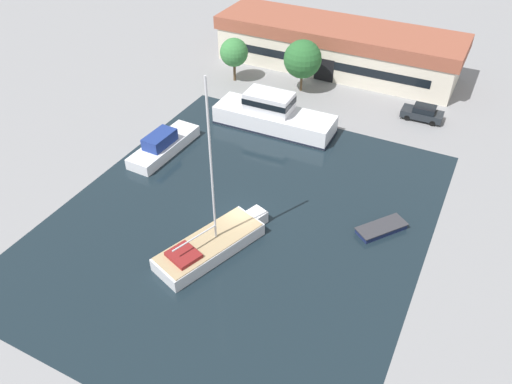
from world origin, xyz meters
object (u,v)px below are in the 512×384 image
(warehouse_building, at_px, (337,47))
(parked_car, at_px, (423,113))
(sailboat_moored, at_px, (211,244))
(motor_cruiser, at_px, (273,116))
(cabin_boat, at_px, (163,145))
(quay_tree_near_building, at_px, (303,59))
(small_dinghy, at_px, (381,228))
(quay_tree_by_water, at_px, (234,52))

(warehouse_building, relative_size, parked_car, 7.04)
(warehouse_building, xyz_separation_m, sailboat_moored, (2.85, -34.85, -2.09))
(warehouse_building, bearing_deg, motor_cruiser, -92.65)
(sailboat_moored, distance_m, cabin_boat, 14.40)
(warehouse_building, height_order, sailboat_moored, sailboat_moored)
(parked_car, distance_m, sailboat_moored, 28.46)
(warehouse_building, height_order, cabin_boat, warehouse_building)
(warehouse_building, bearing_deg, quay_tree_near_building, -100.21)
(sailboat_moored, height_order, small_dinghy, sailboat_moored)
(warehouse_building, bearing_deg, sailboat_moored, -85.40)
(warehouse_building, xyz_separation_m, quay_tree_near_building, (-1.38, -7.70, 1.07))
(small_dinghy, bearing_deg, quay_tree_near_building, -15.14)
(parked_car, height_order, cabin_boat, cabin_boat)
(cabin_boat, bearing_deg, quay_tree_near_building, 71.55)
(parked_car, distance_m, small_dinghy, 18.94)
(motor_cruiser, distance_m, small_dinghy, 17.70)
(quay_tree_near_building, bearing_deg, motor_cruiser, -85.97)
(cabin_boat, bearing_deg, small_dinghy, -1.83)
(warehouse_building, height_order, motor_cruiser, warehouse_building)
(parked_car, relative_size, motor_cruiser, 0.34)
(quay_tree_near_building, distance_m, parked_car, 14.27)
(warehouse_building, relative_size, motor_cruiser, 2.39)
(cabin_boat, bearing_deg, warehouse_building, 74.61)
(parked_car, distance_m, cabin_boat, 26.98)
(cabin_boat, bearing_deg, motor_cruiser, 52.53)
(small_dinghy, bearing_deg, quay_tree_by_water, -1.16)
(quay_tree_near_building, xyz_separation_m, sailboat_moored, (4.23, -27.15, -3.17))
(small_dinghy, bearing_deg, motor_cruiser, 1.21)
(quay_tree_by_water, distance_m, sailboat_moored, 28.99)
(quay_tree_near_building, xyz_separation_m, motor_cruiser, (0.63, -8.94, -2.46))
(sailboat_moored, height_order, motor_cruiser, sailboat_moored)
(warehouse_building, distance_m, small_dinghy, 30.32)
(warehouse_building, height_order, parked_car, warehouse_building)
(sailboat_moored, bearing_deg, warehouse_building, 114.05)
(quay_tree_by_water, bearing_deg, motor_cruiser, -41.83)
(motor_cruiser, bearing_deg, warehouse_building, -3.91)
(quay_tree_by_water, height_order, motor_cruiser, quay_tree_by_water)
(quay_tree_near_building, relative_size, quay_tree_by_water, 1.16)
(warehouse_building, bearing_deg, small_dinghy, -63.41)
(small_dinghy, relative_size, cabin_boat, 0.50)
(parked_car, height_order, small_dinghy, parked_car)
(quay_tree_near_building, height_order, motor_cruiser, quay_tree_near_building)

